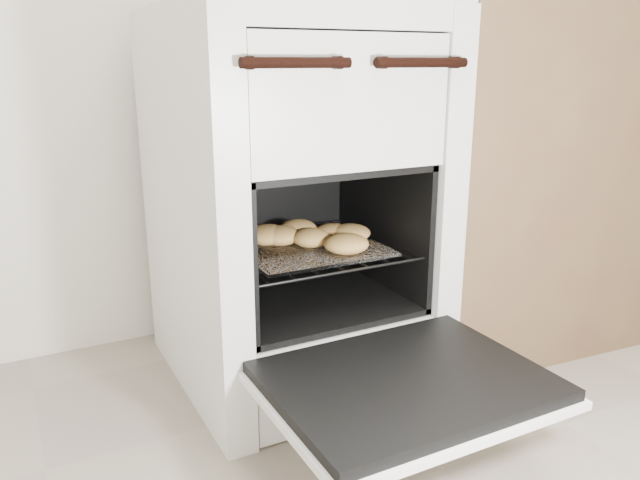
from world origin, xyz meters
The scene contains 6 objects.
stove centered at (-0.07, 1.19, 0.42)m, with size 0.56×0.62×0.86m.
oven_door centered at (-0.07, 0.72, 0.19)m, with size 0.50×0.39×0.04m.
oven_rack centered at (-0.07, 1.13, 0.33)m, with size 0.41×0.39×0.01m.
foil_sheet centered at (-0.07, 1.11, 0.34)m, with size 0.32×0.28×0.01m, color white.
baked_rolls centered at (-0.06, 1.13, 0.36)m, with size 0.31×0.28×0.04m.
counter centered at (0.73, 1.21, 0.49)m, with size 0.99×0.66×0.99m, color brown.
Camera 1 is at (-0.67, -0.10, 0.75)m, focal length 35.00 mm.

